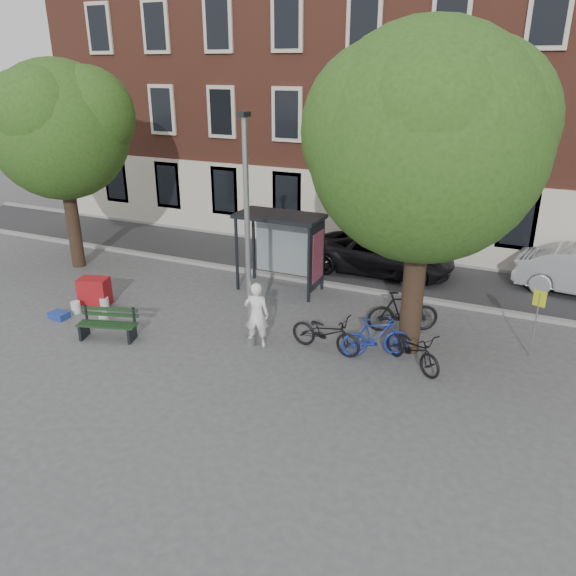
% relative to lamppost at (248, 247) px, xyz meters
% --- Properties ---
extents(ground, '(90.00, 90.00, 0.00)m').
position_rel_lamppost_xyz_m(ground, '(0.00, 0.00, -2.78)').
color(ground, '#4C4C4F').
rests_on(ground, ground).
extents(road, '(40.00, 4.00, 0.01)m').
position_rel_lamppost_xyz_m(road, '(0.00, 7.00, -2.78)').
color(road, '#28282B').
rests_on(road, ground).
extents(curb_near, '(40.00, 0.25, 0.12)m').
position_rel_lamppost_xyz_m(curb_near, '(0.00, 5.00, -2.72)').
color(curb_near, gray).
rests_on(curb_near, ground).
extents(curb_far, '(40.00, 0.25, 0.12)m').
position_rel_lamppost_xyz_m(curb_far, '(0.00, 9.00, -2.72)').
color(curb_far, gray).
rests_on(curb_far, ground).
extents(building_row, '(30.00, 8.00, 14.00)m').
position_rel_lamppost_xyz_m(building_row, '(0.00, 13.00, 4.22)').
color(building_row, brown).
rests_on(building_row, ground).
extents(lamppost, '(0.28, 0.35, 6.11)m').
position_rel_lamppost_xyz_m(lamppost, '(0.00, 0.00, 0.00)').
color(lamppost, '#9EA0A3').
rests_on(lamppost, ground).
extents(tree_right, '(5.76, 5.60, 8.20)m').
position_rel_lamppost_xyz_m(tree_right, '(4.01, 1.38, 2.83)').
color(tree_right, black).
rests_on(tree_right, ground).
extents(tree_left, '(5.18, 4.86, 7.40)m').
position_rel_lamppost_xyz_m(tree_left, '(-8.99, 2.88, 2.43)').
color(tree_left, black).
rests_on(tree_left, ground).
extents(bus_shelter, '(2.85, 1.45, 2.62)m').
position_rel_lamppost_xyz_m(bus_shelter, '(-0.61, 4.11, -0.87)').
color(bus_shelter, '#1E2328').
rests_on(bus_shelter, ground).
extents(painter, '(0.76, 0.60, 1.83)m').
position_rel_lamppost_xyz_m(painter, '(0.20, 0.03, -1.87)').
color(painter, white).
rests_on(painter, ground).
extents(bench, '(1.72, 0.97, 0.85)m').
position_rel_lamppost_xyz_m(bench, '(-3.77, -1.31, -2.40)').
color(bench, '#1E2328').
rests_on(bench, ground).
extents(bike_a, '(2.09, 0.94, 1.06)m').
position_rel_lamppost_xyz_m(bike_a, '(2.00, 0.52, -2.25)').
color(bike_a, black).
rests_on(bike_a, ground).
extents(bike_b, '(1.84, 1.36, 1.10)m').
position_rel_lamppost_xyz_m(bike_b, '(3.29, 0.78, -2.24)').
color(bike_b, navy).
rests_on(bike_b, ground).
extents(bike_c, '(1.96, 1.65, 1.01)m').
position_rel_lamppost_xyz_m(bike_c, '(4.29, 0.63, -2.28)').
color(bike_c, black).
rests_on(bike_c, ground).
extents(bike_d, '(2.07, 1.44, 1.22)m').
position_rel_lamppost_xyz_m(bike_d, '(3.56, 2.55, -2.17)').
color(bike_d, black).
rests_on(bike_d, ground).
extents(car_dark, '(5.26, 2.52, 1.45)m').
position_rel_lamppost_xyz_m(car_dark, '(1.65, 7.09, -2.06)').
color(car_dark, black).
rests_on(car_dark, ground).
extents(red_stand, '(1.03, 0.83, 0.90)m').
position_rel_lamppost_xyz_m(red_stand, '(-5.76, 0.35, -2.33)').
color(red_stand, maroon).
rests_on(red_stand, ground).
extents(blue_crate, '(0.56, 0.42, 0.20)m').
position_rel_lamppost_xyz_m(blue_crate, '(-6.06, -0.91, -2.68)').
color(blue_crate, navy).
rests_on(blue_crate, ground).
extents(bucket_a, '(0.28, 0.28, 0.36)m').
position_rel_lamppost_xyz_m(bucket_a, '(-4.51, -0.69, -2.60)').
color(bucket_a, silver).
rests_on(bucket_a, ground).
extents(bucket_b, '(0.35, 0.35, 0.36)m').
position_rel_lamppost_xyz_m(bucket_b, '(-5.90, -0.37, -2.60)').
color(bucket_b, white).
rests_on(bucket_b, ground).
extents(bucket_c, '(0.37, 0.37, 0.36)m').
position_rel_lamppost_xyz_m(bucket_c, '(-5.32, 0.25, -2.60)').
color(bucket_c, silver).
rests_on(bucket_c, ground).
extents(notice_sign, '(0.31, 0.15, 1.85)m').
position_rel_lamppost_xyz_m(notice_sign, '(7.00, 2.46, -1.45)').
color(notice_sign, '#9EA0A3').
rests_on(notice_sign, ground).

